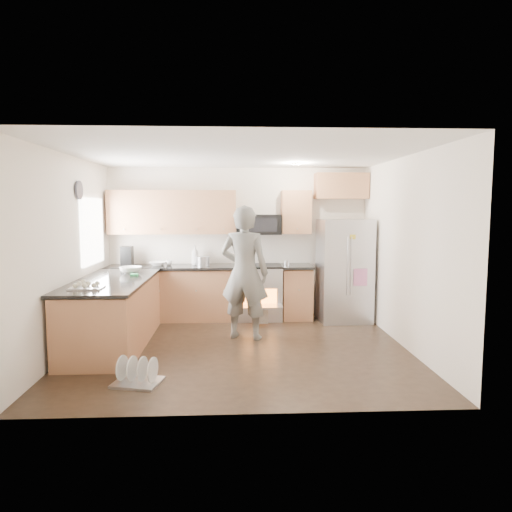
{
  "coord_description": "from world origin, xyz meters",
  "views": [
    {
      "loc": [
        -0.08,
        -6.04,
        1.9
      ],
      "look_at": [
        0.24,
        0.5,
        1.21
      ],
      "focal_mm": 32.0,
      "sensor_mm": 36.0,
      "label": 1
    }
  ],
  "objects": [
    {
      "name": "ground",
      "position": [
        0.0,
        0.0,
        0.0
      ],
      "size": [
        4.5,
        4.5,
        0.0
      ],
      "primitive_type": "plane",
      "color": "black",
      "rests_on": "ground"
    },
    {
      "name": "person",
      "position": [
        0.07,
        0.49,
        0.97
      ],
      "size": [
        0.81,
        0.65,
        1.94
      ],
      "primitive_type": "imported",
      "rotation": [
        0.0,
        0.0,
        2.85
      ],
      "color": "gray",
      "rests_on": "ground"
    },
    {
      "name": "peninsula",
      "position": [
        -1.75,
        0.25,
        0.46
      ],
      "size": [
        0.96,
        2.36,
        1.03
      ],
      "color": "#A86943",
      "rests_on": "ground"
    },
    {
      "name": "stove_range",
      "position": [
        0.35,
        1.69,
        0.68
      ],
      "size": [
        0.76,
        0.97,
        1.79
      ],
      "color": "#B7B7BC",
      "rests_on": "ground"
    },
    {
      "name": "back_cabinet_run",
      "position": [
        -0.59,
        1.75,
        0.96
      ],
      "size": [
        4.45,
        0.64,
        2.5
      ],
      "color": "#A86943",
      "rests_on": "ground"
    },
    {
      "name": "room_shell",
      "position": [
        -0.04,
        0.02,
        1.67
      ],
      "size": [
        4.54,
        4.04,
        2.62
      ],
      "color": "white",
      "rests_on": "ground"
    },
    {
      "name": "dish_rack",
      "position": [
        -1.13,
        -1.2,
        0.08
      ],
      "size": [
        0.57,
        0.49,
        0.3
      ],
      "rotation": [
        0.0,
        0.0,
        -0.23
      ],
      "color": "#B7B7BC",
      "rests_on": "ground"
    },
    {
      "name": "refrigerator",
      "position": [
        1.77,
        1.45,
        0.86
      ],
      "size": [
        0.87,
        0.69,
        1.71
      ],
      "rotation": [
        0.0,
        0.0,
        0.05
      ],
      "color": "#B7B7BC",
      "rests_on": "ground"
    }
  ]
}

